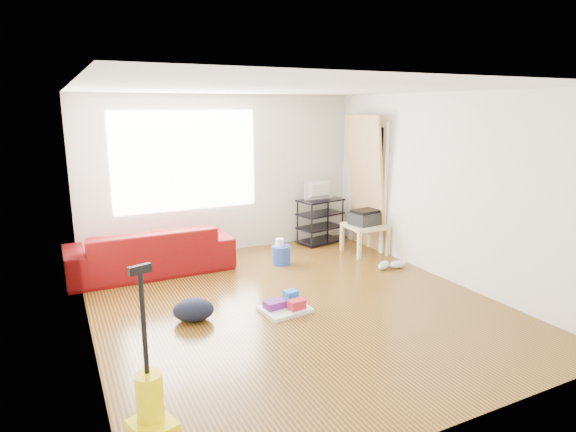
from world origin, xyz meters
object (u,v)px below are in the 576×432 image
cleaning_tray (286,306)px  backpack (194,320)px  tv_stand (320,221)px  vacuum (151,411)px  side_table (365,229)px  sofa (152,272)px  bucket (281,264)px

cleaning_tray → backpack: size_ratio=1.29×
tv_stand → vacuum: vacuum is taller
tv_stand → vacuum: 5.33m
cleaning_tray → side_table: bearing=34.3°
tv_stand → side_table: 0.92m
sofa → bucket: 1.88m
tv_stand → cleaning_tray: size_ratio=1.43×
bucket → tv_stand: bearing=34.3°
side_table → bucket: 1.50m
bucket → cleaning_tray: 1.70m
side_table → bucket: size_ratio=2.18×
tv_stand → vacuum: size_ratio=0.64×
vacuum → cleaning_tray: bearing=23.7°
bucket → backpack: (-1.71, -1.34, 0.00)m
sofa → backpack: (0.10, -1.82, 0.00)m
cleaning_tray → backpack: cleaning_tray is taller
cleaning_tray → bucket: bearing=66.2°
side_table → backpack: 3.41m
vacuum → backpack: bearing=48.7°
bucket → backpack: size_ratio=0.62×
backpack → vacuum: (-0.80, -1.81, 0.24)m
sofa → vacuum: 3.71m
sofa → cleaning_tray: sofa is taller
tv_stand → sofa: bearing=174.2°
sofa → tv_stand: tv_stand is taller
sofa → backpack: size_ratio=5.02×
backpack → side_table: bearing=38.7°
cleaning_tray → vacuum: size_ratio=0.45×
sofa → bucket: (1.82, -0.49, 0.00)m
tv_stand → cleaning_tray: (-1.80, -2.31, -0.33)m
backpack → cleaning_tray: bearing=5.5°
vacuum → tv_stand: bearing=29.7°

